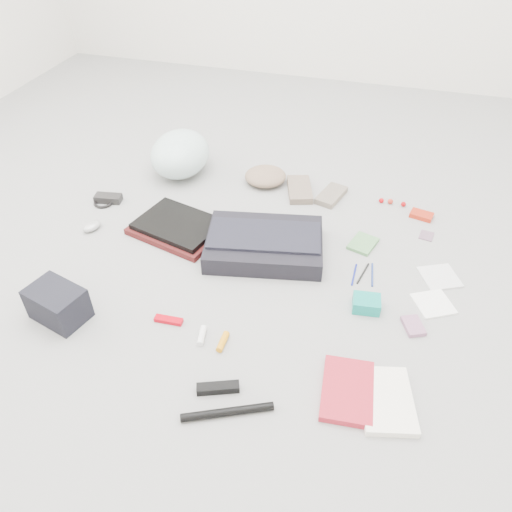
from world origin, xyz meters
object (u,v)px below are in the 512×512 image
(bike_helmet, at_px, (180,154))
(messenger_bag, at_px, (264,244))
(laptop, at_px, (178,224))
(book_red, at_px, (347,391))
(accordion_wallet, at_px, (366,304))
(camera_bag, at_px, (58,304))

(bike_helmet, bearing_deg, messenger_bag, -43.44)
(laptop, bearing_deg, bike_helmet, 125.68)
(bike_helmet, distance_m, book_red, 1.43)
(book_red, relative_size, accordion_wallet, 2.38)
(camera_bag, distance_m, book_red, 0.99)
(messenger_bag, xyz_separation_m, laptop, (-0.38, 0.03, -0.00))
(messenger_bag, height_order, book_red, messenger_bag)
(messenger_bag, bearing_deg, camera_bag, -148.46)
(messenger_bag, relative_size, laptop, 1.38)
(messenger_bag, bearing_deg, bike_helmet, 127.97)
(book_red, bearing_deg, laptop, 137.95)
(camera_bag, bearing_deg, laptop, 86.28)
(laptop, relative_size, book_red, 1.46)
(messenger_bag, xyz_separation_m, accordion_wallet, (0.42, -0.20, -0.01))
(bike_helmet, relative_size, accordion_wallet, 3.61)
(bike_helmet, xyz_separation_m, camera_bag, (-0.03, -1.01, -0.04))
(laptop, distance_m, bike_helmet, 0.48)
(messenger_bag, bearing_deg, accordion_wallet, -36.68)
(laptop, height_order, book_red, laptop)
(laptop, relative_size, accordion_wallet, 3.46)
(bike_helmet, xyz_separation_m, book_red, (0.96, -1.05, -0.09))
(laptop, height_order, bike_helmet, bike_helmet)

